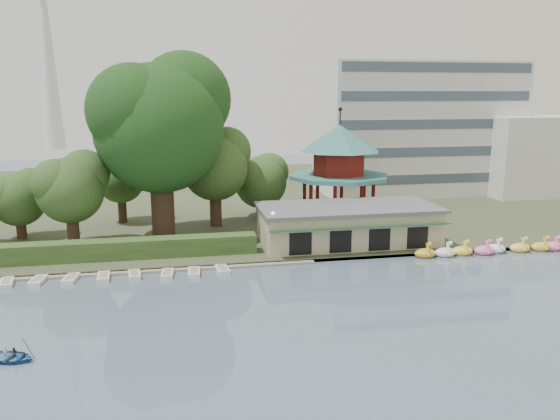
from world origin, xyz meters
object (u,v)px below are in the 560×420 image
object	(u,v)px
boathouse	(348,224)
pavilion	(339,163)
big_tree	(161,119)
dock	(128,271)
rowboat_with_passengers	(10,354)

from	to	relation	value
boathouse	pavilion	bearing A→B (deg)	78.72
boathouse	big_tree	size ratio (longest dim) A/B	0.94
dock	pavilion	size ratio (longest dim) A/B	2.52
boathouse	rowboat_with_passengers	world-z (taller)	boathouse
dock	big_tree	world-z (taller)	big_tree
dock	pavilion	distance (m)	29.14
dock	boathouse	world-z (taller)	boathouse
dock	boathouse	distance (m)	22.62
dock	pavilion	xyz separation A→B (m)	(24.00, 14.80, 7.36)
pavilion	rowboat_with_passengers	xyz separation A→B (m)	(-29.66, -30.50, -7.05)
pavilion	dock	bearing A→B (deg)	-148.34
boathouse	pavilion	size ratio (longest dim) A/B	1.38
big_tree	rowboat_with_passengers	world-z (taller)	big_tree
dock	boathouse	size ratio (longest dim) A/B	1.83
big_tree	rowboat_with_passengers	bearing A→B (deg)	-108.31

